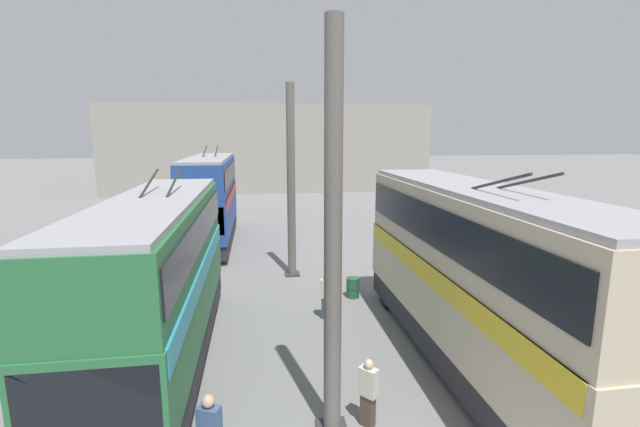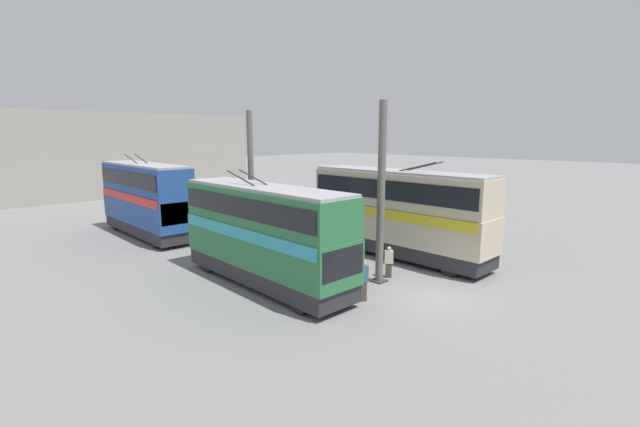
{
  "view_description": "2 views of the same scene",
  "coord_description": "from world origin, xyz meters",
  "px_view_note": "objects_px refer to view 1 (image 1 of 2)",
  "views": [
    {
      "loc": [
        -5.26,
        1.49,
        6.48
      ],
      "look_at": [
        13.48,
        -1.26,
        2.95
      ],
      "focal_mm": 24.0,
      "sensor_mm": 36.0,
      "label": 1
    },
    {
      "loc": [
        -9.53,
        15.92,
        7.05
      ],
      "look_at": [
        7.58,
        -0.29,
        2.77
      ],
      "focal_mm": 24.0,
      "sensor_mm": 36.0,
      "label": 2
    }
  ],
  "objects_px": {
    "bus_left_far": "(474,267)",
    "bus_right_near": "(157,272)",
    "person_aisle_midway": "(326,295)",
    "person_aisle_foreground": "(368,391)",
    "bus_right_far": "(210,195)",
    "oil_drum": "(353,287)"
  },
  "relations": [
    {
      "from": "bus_right_far",
      "to": "person_aisle_foreground",
      "type": "distance_m",
      "value": 18.4
    },
    {
      "from": "bus_left_far",
      "to": "person_aisle_midway",
      "type": "distance_m",
      "value": 5.44
    },
    {
      "from": "bus_right_near",
      "to": "person_aisle_foreground",
      "type": "xyz_separation_m",
      "value": [
        -3.48,
        -5.13,
        -1.87
      ]
    },
    {
      "from": "bus_right_near",
      "to": "bus_right_far",
      "type": "xyz_separation_m",
      "value": [
        14.08,
        -0.0,
        0.21
      ]
    },
    {
      "from": "bus_right_near",
      "to": "oil_drum",
      "type": "xyz_separation_m",
      "value": [
        4.14,
        -6.5,
        -2.31
      ]
    },
    {
      "from": "person_aisle_foreground",
      "to": "oil_drum",
      "type": "bearing_deg",
      "value": -141.74
    },
    {
      "from": "person_aisle_foreground",
      "to": "bus_right_near",
      "type": "bearing_deg",
      "value": -75.69
    },
    {
      "from": "person_aisle_foreground",
      "to": "oil_drum",
      "type": "distance_m",
      "value": 7.75
    },
    {
      "from": "bus_right_far",
      "to": "person_aisle_foreground",
      "type": "relative_size",
      "value": 6.39
    },
    {
      "from": "bus_left_far",
      "to": "bus_right_near",
      "type": "relative_size",
      "value": 1.11
    },
    {
      "from": "bus_right_far",
      "to": "person_aisle_midway",
      "type": "distance_m",
      "value": 13.02
    },
    {
      "from": "bus_left_far",
      "to": "bus_right_far",
      "type": "bearing_deg",
      "value": 29.1
    },
    {
      "from": "bus_left_far",
      "to": "bus_right_near",
      "type": "height_order",
      "value": "bus_left_far"
    },
    {
      "from": "bus_left_far",
      "to": "oil_drum",
      "type": "relative_size",
      "value": 14.17
    },
    {
      "from": "bus_right_far",
      "to": "person_aisle_midway",
      "type": "xyz_separation_m",
      "value": [
        -11.8,
        -5.11,
        -2.04
      ]
    },
    {
      "from": "person_aisle_foreground",
      "to": "oil_drum",
      "type": "relative_size",
      "value": 1.99
    },
    {
      "from": "oil_drum",
      "to": "bus_left_far",
      "type": "bearing_deg",
      "value": -159.08
    },
    {
      "from": "person_aisle_midway",
      "to": "person_aisle_foreground",
      "type": "height_order",
      "value": "person_aisle_midway"
    },
    {
      "from": "bus_right_near",
      "to": "person_aisle_midway",
      "type": "bearing_deg",
      "value": -66.0
    },
    {
      "from": "bus_left_far",
      "to": "person_aisle_foreground",
      "type": "height_order",
      "value": "bus_left_far"
    },
    {
      "from": "bus_right_far",
      "to": "bus_left_far",
      "type": "bearing_deg",
      "value": -150.9
    },
    {
      "from": "bus_left_far",
      "to": "bus_right_near",
      "type": "distance_m",
      "value": 8.72
    }
  ]
}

